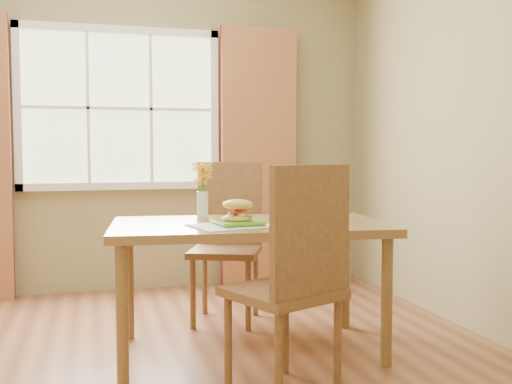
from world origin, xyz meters
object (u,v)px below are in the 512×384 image
object	(u,v)px
water_glass	(287,212)
dining_table	(249,236)
chair_near	(296,272)
chair_far	(228,233)
croissant_sandwich	(238,211)
flower_vase	(202,183)

from	to	relation	value
water_glass	dining_table	bearing A→B (deg)	156.82
chair_near	chair_far	distance (m)	1.41
croissant_sandwich	water_glass	size ratio (longest dim) A/B	1.55
chair_far	water_glass	distance (m)	0.84
chair_far	croissant_sandwich	distance (m)	0.89
flower_vase	chair_far	bearing A→B (deg)	61.41
flower_vase	dining_table	bearing A→B (deg)	-45.36
chair_near	water_glass	bearing A→B (deg)	52.00
dining_table	water_glass	distance (m)	0.26
chair_near	water_glass	distance (m)	0.68
chair_far	flower_vase	xyz separation A→B (m)	(-0.26, -0.48, 0.37)
dining_table	chair_far	xyz separation A→B (m)	(0.04, 0.71, -0.08)
dining_table	croissant_sandwich	distance (m)	0.23
chair_far	flower_vase	distance (m)	0.66
chair_near	chair_far	world-z (taller)	chair_near
flower_vase	water_glass	bearing A→B (deg)	-36.40
dining_table	flower_vase	distance (m)	0.43
chair_far	water_glass	xyz separation A→B (m)	(0.16, -0.79, 0.22)
chair_near	croissant_sandwich	distance (m)	0.63
chair_near	flower_vase	world-z (taller)	chair_near
chair_far	water_glass	bearing A→B (deg)	-55.42
croissant_sandwich	chair_near	bearing A→B (deg)	-59.63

